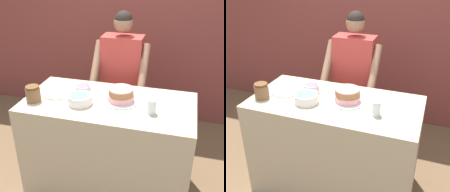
# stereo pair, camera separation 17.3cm
# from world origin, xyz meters

# --- Properties ---
(wall_back) EXTENTS (10.00, 0.05, 2.60)m
(wall_back) POSITION_xyz_m (0.00, 1.87, 1.30)
(wall_back) COLOR brown
(wall_back) RESTS_ON ground_plane
(counter) EXTENTS (1.44, 0.73, 0.93)m
(counter) POSITION_xyz_m (0.00, 0.37, 0.47)
(counter) COLOR tan
(counter) RESTS_ON ground_plane
(person_baker) EXTENTS (0.56, 0.45, 1.56)m
(person_baker) POSITION_xyz_m (-0.04, 1.03, 0.93)
(person_baker) COLOR #2D2D38
(person_baker) RESTS_ON ground_plane
(cake) EXTENTS (0.31, 0.31, 0.12)m
(cake) POSITION_xyz_m (0.10, 0.39, 0.99)
(cake) COLOR silver
(cake) RESTS_ON counter
(frosting_bowl_blue) EXTENTS (0.20, 0.20, 0.18)m
(frosting_bowl_blue) POSITION_xyz_m (-0.22, 0.26, 0.97)
(frosting_bowl_blue) COLOR white
(frosting_bowl_blue) RESTS_ON counter
(frosting_bowl_purple) EXTENTS (0.13, 0.13, 0.13)m
(frosting_bowl_purple) POSITION_xyz_m (-0.26, 0.45, 0.97)
(frosting_bowl_purple) COLOR silver
(frosting_bowl_purple) RESTS_ON counter
(drinking_glass) EXTENTS (0.07, 0.07, 0.12)m
(drinking_glass) POSITION_xyz_m (0.38, 0.26, 0.99)
(drinking_glass) COLOR silver
(drinking_glass) RESTS_ON counter
(ceramic_plate) EXTENTS (0.26, 0.26, 0.01)m
(ceramic_plate) POSITION_xyz_m (-0.48, 0.38, 0.94)
(ceramic_plate) COLOR silver
(ceramic_plate) RESTS_ON counter
(stoneware_jar) EXTENTS (0.12, 0.12, 0.14)m
(stoneware_jar) POSITION_xyz_m (-0.61, 0.21, 1.00)
(stoneware_jar) COLOR brown
(stoneware_jar) RESTS_ON counter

